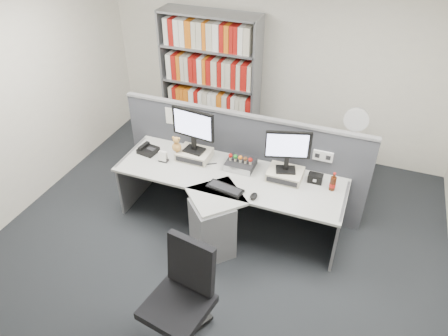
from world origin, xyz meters
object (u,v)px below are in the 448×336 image
at_px(desk, 222,204).
at_px(desk_fan, 356,122).
at_px(desk_calendar, 163,157).
at_px(keyboard, 225,188).
at_px(mouse, 254,196).
at_px(office_chair, 183,296).
at_px(monitor_left, 193,127).
at_px(desktop_pc, 241,164).
at_px(shelving_unit, 211,85).
at_px(desk_phone, 148,150).
at_px(cola_bottle, 333,184).
at_px(speaker, 315,178).
at_px(filing_cabinet, 346,167).
at_px(monitor_right, 288,148).

xyz_separation_m(desk, desk_fan, (1.20, 1.40, 0.56)).
bearing_deg(desk_calendar, keyboard, -15.42).
distance_m(mouse, office_chair, 1.31).
bearing_deg(monitor_left, desktop_pc, 1.35).
xyz_separation_m(shelving_unit, office_chair, (1.07, -3.21, -0.40)).
bearing_deg(desk_phone, desk_calendar, -20.52).
relative_size(desk_calendar, cola_bottle, 0.59).
height_order(speaker, filing_cabinet, speaker).
height_order(desk, desk_phone, desk_phone).
distance_m(monitor_left, desk_phone, 0.70).
distance_m(monitor_right, mouse, 0.63).
bearing_deg(keyboard, shelving_unit, 116.67).
bearing_deg(keyboard, office_chair, -84.98).
distance_m(keyboard, mouse, 0.33).
xyz_separation_m(filing_cabinet, office_chair, (-1.03, -2.76, 0.22)).
distance_m(monitor_left, keyboard, 0.81).
bearing_deg(mouse, monitor_right, 64.61).
bearing_deg(monitor_left, shelving_unit, 105.23).
xyz_separation_m(desktop_pc, mouse, (0.31, -0.47, -0.02)).
xyz_separation_m(monitor_left, mouse, (0.88, -0.46, -0.40)).
bearing_deg(speaker, monitor_right, -172.62).
bearing_deg(mouse, desktop_pc, 123.40).
distance_m(monitor_right, keyboard, 0.79).
bearing_deg(desktop_pc, desk_fan, 41.63).
xyz_separation_m(desk_calendar, filing_cabinet, (2.01, 1.21, -0.42)).
relative_size(monitor_right, cola_bottle, 2.24).
height_order(keyboard, filing_cabinet, keyboard).
xyz_separation_m(desk_calendar, shelving_unit, (-0.09, 1.66, 0.20)).
distance_m(desk_phone, shelving_unit, 1.58).
bearing_deg(monitor_left, desk, -37.43).
xyz_separation_m(keyboard, desk_fan, (1.15, 1.45, 0.28)).
xyz_separation_m(desk_fan, office_chair, (-1.03, -2.76, -0.44)).
relative_size(desk, keyboard, 6.16).
height_order(monitor_left, desk_calendar, monitor_left).
distance_m(desk, cola_bottle, 1.23).
xyz_separation_m(keyboard, filing_cabinet, (1.15, 1.45, -0.38)).
height_order(mouse, cola_bottle, cola_bottle).
bearing_deg(desk, office_chair, -82.97).
bearing_deg(office_chair, desk_calendar, 122.40).
height_order(desktop_pc, cola_bottle, cola_bottle).
xyz_separation_m(desk, shelving_unit, (-0.90, 1.85, 0.52)).
bearing_deg(filing_cabinet, desk, -130.61).
xyz_separation_m(monitor_left, shelving_unit, (-0.40, 1.46, -0.16)).
xyz_separation_m(desk, monitor_right, (0.60, 0.38, 0.66)).
distance_m(monitor_left, desk_calendar, 0.52).
xyz_separation_m(monitor_left, keyboard, (0.55, -0.43, -0.41)).
bearing_deg(monitor_left, mouse, -27.29).
bearing_deg(cola_bottle, desktop_pc, 177.90).
distance_m(desk, monitor_left, 0.93).
xyz_separation_m(keyboard, speaker, (0.87, 0.47, 0.04)).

